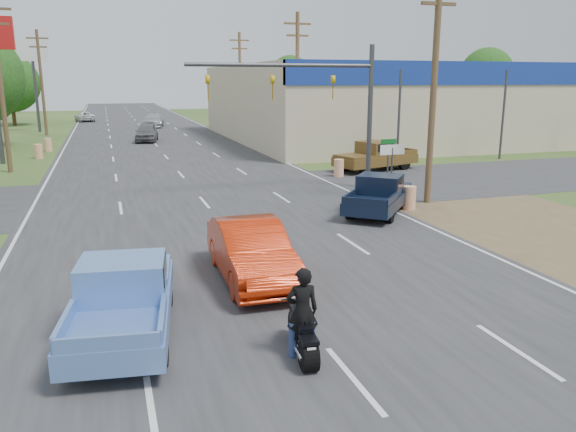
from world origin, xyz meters
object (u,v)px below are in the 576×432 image
object	(u,v)px
blue_pickup	(124,296)
distant_car_white	(85,117)
brown_pickup	(374,156)
motorcycle	(303,337)
rider	(302,316)
red_convertible	(251,252)
distant_car_grey	(147,133)
navy_pickup	(380,194)
distant_car_silver	(153,120)

from	to	relation	value
blue_pickup	distant_car_white	xyz separation A→B (m)	(-2.55, 67.54, -0.21)
blue_pickup	brown_pickup	world-z (taller)	brown_pickup
motorcycle	rider	xyz separation A→B (m)	(0.00, 0.04, 0.44)
brown_pickup	red_convertible	bearing A→B (deg)	126.73
distant_car_grey	red_convertible	bearing A→B (deg)	-80.91
rider	brown_pickup	bearing A→B (deg)	-113.66
navy_pickup	distant_car_white	distance (m)	60.46
rider	brown_pickup	xyz separation A→B (m)	(11.92, 20.83, 0.01)
motorcycle	distant_car_grey	size ratio (longest dim) A/B	0.44
red_convertible	navy_pickup	xyz separation A→B (m)	(7.00, 6.14, -0.00)
distant_car_white	distant_car_grey	bearing A→B (deg)	92.01
red_convertible	motorcycle	size ratio (longest dim) A/B	2.47
navy_pickup	brown_pickup	xyz separation A→B (m)	(4.77, 10.09, 0.09)
navy_pickup	distant_car_silver	xyz separation A→B (m)	(-5.15, 47.03, -0.01)
distant_car_silver	distant_car_grey	bearing A→B (deg)	-87.07
distant_car_grey	distant_car_white	size ratio (longest dim) A/B	1.00
blue_pickup	brown_pickup	bearing A→B (deg)	58.82
distant_car_grey	distant_car_silver	size ratio (longest dim) A/B	0.83
rider	blue_pickup	xyz separation A→B (m)	(-3.27, 2.25, -0.04)
rider	distant_car_silver	distance (m)	57.81
blue_pickup	distant_car_white	bearing A→B (deg)	100.26
brown_pickup	navy_pickup	bearing A→B (deg)	137.38
blue_pickup	distant_car_grey	size ratio (longest dim) A/B	1.16
motorcycle	brown_pickup	distance (m)	24.04
brown_pickup	rider	bearing A→B (deg)	132.90
navy_pickup	distant_car_silver	size ratio (longest dim) A/B	0.88
motorcycle	rider	world-z (taller)	rider
distant_car_grey	distant_car_silver	bearing A→B (deg)	92.23
rider	navy_pickup	distance (m)	12.90
rider	navy_pickup	bearing A→B (deg)	-117.53
navy_pickup	distant_car_silver	world-z (taller)	navy_pickup
distant_car_white	distant_car_silver	bearing A→B (deg)	113.12
distant_car_grey	blue_pickup	bearing A→B (deg)	-85.86
navy_pickup	motorcycle	bearing A→B (deg)	-82.94
red_convertible	navy_pickup	size ratio (longest dim) A/B	1.01
distant_car_grey	rider	bearing A→B (deg)	-81.13
rider	navy_pickup	xyz separation A→B (m)	(7.15, 10.74, -0.08)
red_convertible	distant_car_grey	bearing A→B (deg)	91.18
motorcycle	brown_pickup	world-z (taller)	brown_pickup
motorcycle	navy_pickup	bearing A→B (deg)	62.55
motorcycle	blue_pickup	world-z (taller)	blue_pickup
red_convertible	distant_car_silver	distance (m)	53.20
rider	brown_pickup	size ratio (longest dim) A/B	0.31
distant_car_grey	distant_car_silver	distance (m)	16.09
brown_pickup	distant_car_white	size ratio (longest dim) A/B	1.26
distant_car_grey	navy_pickup	bearing A→B (deg)	-68.20
brown_pickup	distant_car_white	world-z (taller)	brown_pickup
blue_pickup	navy_pickup	distance (m)	13.44
distant_car_silver	distant_car_white	world-z (taller)	distant_car_silver
brown_pickup	distant_car_silver	xyz separation A→B (m)	(-9.92, 36.95, -0.10)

